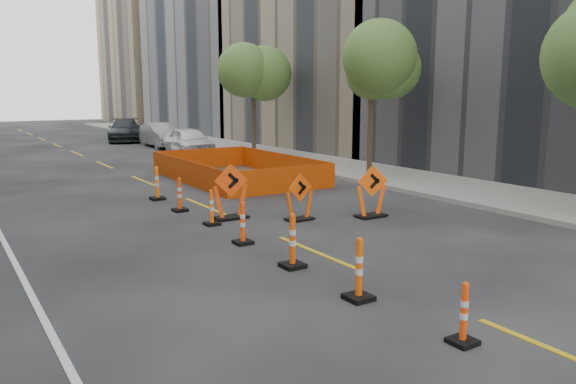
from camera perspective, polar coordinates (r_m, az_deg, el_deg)
ground_plane at (r=9.83m, az=16.66°, el=-11.41°), size 140.00×140.00×0.00m
sidewalk_right at (r=24.27m, az=9.33°, el=1.82°), size 4.00×90.00×0.15m
bld_right_c at (r=38.35m, az=6.77°, el=15.27°), size 12.00×16.00×14.00m
bld_right_d at (r=52.38m, az=-5.08°, el=17.21°), size 12.00×18.00×20.00m
bld_right_e at (r=68.97m, az=-12.31°, el=13.64°), size 12.00×14.00×16.00m
tree_r_b at (r=23.65m, az=8.53°, el=12.44°), size 2.80×2.80×5.95m
tree_r_c at (r=31.89m, az=-3.55°, el=11.91°), size 2.80×2.80×5.95m
channelizer_2 at (r=8.47m, az=17.46°, el=-11.65°), size 0.37×0.37×0.93m
channelizer_3 at (r=9.75m, az=7.24°, el=-7.74°), size 0.44×0.44×1.12m
channelizer_4 at (r=11.41m, az=0.47°, el=-4.95°), size 0.45×0.45×1.13m
channelizer_5 at (r=13.20m, az=-4.62°, el=-3.12°), size 0.41×0.41×1.03m
channelizer_6 at (r=15.16m, az=-7.78°, el=-1.56°), size 0.38×0.38×0.97m
channelizer_7 at (r=17.06m, az=-10.96°, el=-0.23°), size 0.41×0.41×1.04m
channelizer_8 at (r=19.05m, az=-13.17°, el=0.90°), size 0.44×0.44×1.13m
chevron_sign_left at (r=15.81m, az=-5.85°, el=0.06°), size 1.17×0.88×1.56m
chevron_sign_center at (r=15.56m, az=1.18°, el=-0.50°), size 0.93×0.60×1.33m
chevron_sign_right at (r=16.10m, az=8.48°, el=0.07°), size 1.12×0.84×1.50m
safety_fence at (r=23.02m, az=-5.26°, el=2.45°), size 4.49×7.54×0.94m
parked_car_near at (r=32.25m, az=-9.99°, el=5.11°), size 2.16×4.74×1.58m
parked_car_mid at (r=37.26m, az=-12.70°, el=5.66°), size 1.83×4.78×1.55m
parked_car_far at (r=42.44m, az=-16.23°, el=6.05°), size 3.81×5.87×1.58m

